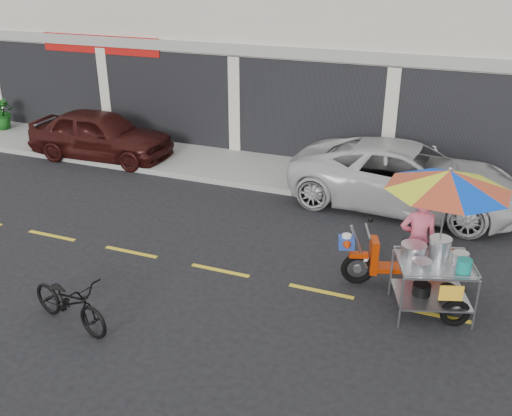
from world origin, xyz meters
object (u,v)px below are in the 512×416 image
at_px(near_bicycle, 70,301).
at_px(food_vendor_rig, 433,216).
at_px(maroon_sedan, 101,135).
at_px(white_pickup, 407,177).

xyz_separation_m(near_bicycle, food_vendor_rig, (5.22, 2.87, 1.17)).
relative_size(maroon_sedan, near_bicycle, 2.48).
bearing_deg(food_vendor_rig, white_pickup, 84.29).
bearing_deg(maroon_sedan, food_vendor_rig, -116.31).
relative_size(near_bicycle, food_vendor_rig, 0.57).
bearing_deg(near_bicycle, maroon_sedan, 45.70).
height_order(maroon_sedan, food_vendor_rig, food_vendor_rig).
height_order(white_pickup, near_bicycle, white_pickup).
relative_size(white_pickup, near_bicycle, 3.18).
bearing_deg(food_vendor_rig, maroon_sedan, 137.65).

